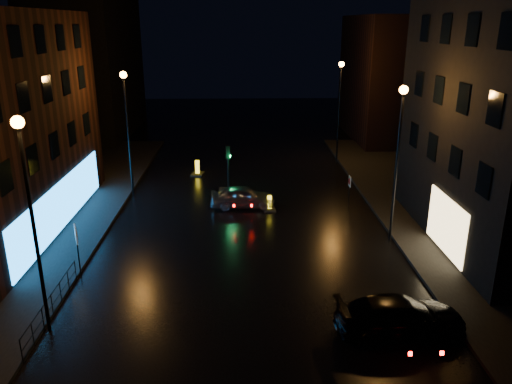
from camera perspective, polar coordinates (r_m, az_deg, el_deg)
ground at (r=21.96m, az=-0.74°, el=-12.22°), size 120.00×120.00×0.00m
pavement_left at (r=32.15m, az=-26.90°, el=-3.81°), size 12.00×44.00×0.15m
pavement_right at (r=32.40m, az=24.62°, el=-3.30°), size 12.00×44.00×0.15m
building_far_left at (r=56.23m, az=-18.47°, el=13.48°), size 8.00×16.00×14.00m
building_far_right at (r=53.33m, az=15.31°, el=12.45°), size 8.00×14.00×12.00m
street_lamp_lnear at (r=19.30m, az=-24.53°, el=-0.32°), size 0.44×0.44×8.37m
street_lamp_lfar at (r=34.15m, az=-14.57°, el=8.51°), size 0.44×0.44×8.37m
street_lamp_rnear at (r=26.73m, az=16.02°, el=5.64°), size 0.44×0.44×8.37m
street_lamp_rfar at (r=42.01m, az=9.56°, el=10.68°), size 0.44×0.44×8.37m
traffic_signal at (r=34.57m, az=-3.15°, el=0.54°), size 1.40×2.40×3.45m
guard_railing at (r=22.11m, az=-22.35°, el=-11.35°), size 0.05×6.04×1.00m
silver_hatchback at (r=32.07m, az=-1.55°, el=-0.54°), size 4.15×1.78×1.40m
dark_sedan at (r=20.31m, az=16.20°, el=-13.48°), size 5.16×2.47×1.45m
bollard_near at (r=31.78m, az=1.54°, el=-1.67°), size 0.80×1.12×0.93m
bollard_far at (r=39.36m, az=-6.70°, el=2.35°), size 1.06×1.43×1.14m
road_sign_left at (r=24.38m, az=-19.83°, el=-5.02°), size 0.29×0.60×2.58m
road_sign_right at (r=32.37m, az=10.64°, el=0.91°), size 0.08×0.50×2.07m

